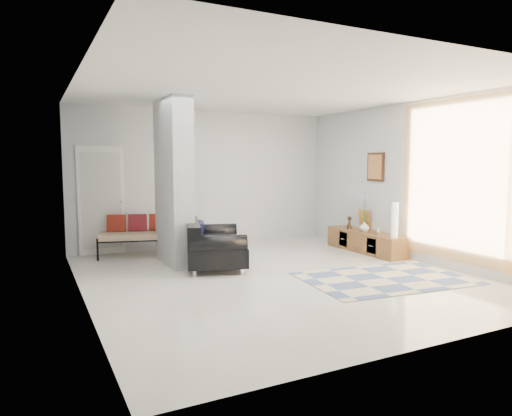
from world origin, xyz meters
name	(u,v)px	position (x,y,z in m)	size (l,w,h in m)	color
floor	(275,276)	(0.00, 0.00, 0.00)	(6.00, 6.00, 0.00)	beige
ceiling	(276,90)	(0.00, 0.00, 2.80)	(6.00, 6.00, 0.00)	white
wall_back	(206,179)	(0.00, 3.00, 1.40)	(6.00, 6.00, 0.00)	silver
wall_front	(434,199)	(0.00, -3.00, 1.40)	(6.00, 6.00, 0.00)	silver
wall_left	(80,190)	(-2.75, 0.00, 1.40)	(6.00, 6.00, 0.00)	silver
wall_right	(411,181)	(2.75, 0.00, 1.40)	(6.00, 6.00, 0.00)	silver
partition_column	(173,182)	(-1.10, 1.60, 1.40)	(0.35, 1.20, 2.80)	#A4A9AB
hallway_door	(101,201)	(-2.10, 2.96, 1.02)	(0.85, 0.06, 2.04)	white
curtain	(464,181)	(2.67, -1.15, 1.45)	(2.55, 2.55, 0.00)	#F6A140
wall_art	(376,167)	(2.72, 0.90, 1.65)	(0.04, 0.45, 0.55)	#3F2011
media_console	(366,241)	(2.52, 0.90, 0.20)	(0.45, 1.89, 0.80)	brown
loveseat	(211,245)	(-0.61, 1.12, 0.35)	(1.34, 1.78, 0.76)	silver
daybed	(144,233)	(-1.42, 2.51, 0.42)	(1.78, 1.10, 0.77)	black
area_rug	(385,278)	(1.40, -0.87, 0.01)	(2.43, 1.62, 0.01)	beige
cylinder_lamp	(395,220)	(2.50, 0.11, 0.71)	(0.11, 0.11, 0.62)	silver
bronze_figurine	(349,222)	(2.47, 1.35, 0.52)	(0.12, 0.12, 0.25)	#312415
vase	(364,226)	(2.47, 0.90, 0.50)	(0.19, 0.19, 0.20)	white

